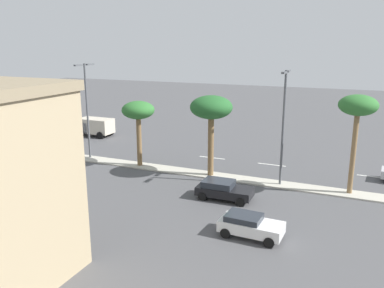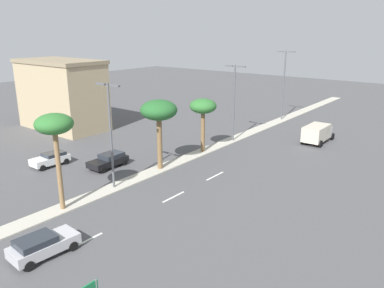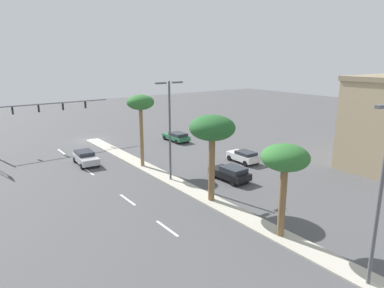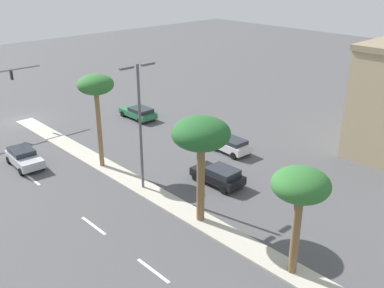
{
  "view_description": "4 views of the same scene",
  "coord_description": "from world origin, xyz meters",
  "px_view_note": "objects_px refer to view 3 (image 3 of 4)",
  "views": [
    {
      "loc": [
        -31.96,
        15.43,
        11.57
      ],
      "look_at": [
        2.83,
        30.46,
        2.0
      ],
      "focal_mm": 37.18,
      "sensor_mm": 36.0,
      "label": 1
    },
    {
      "loc": [
        25.6,
        0.11,
        13.93
      ],
      "look_at": [
        3.38,
        28.39,
        3.14
      ],
      "focal_mm": 35.85,
      "sensor_mm": 36.0,
      "label": 2
    },
    {
      "loc": [
        17.24,
        48.35,
        11.7
      ],
      "look_at": [
        -1.42,
        22.78,
        3.78
      ],
      "focal_mm": 32.52,
      "sensor_mm": 36.0,
      "label": 3
    },
    {
      "loc": [
        17.89,
        45.73,
        16.19
      ],
      "look_at": [
        -3.67,
        22.71,
        3.09
      ],
      "focal_mm": 41.76,
      "sensor_mm": 36.0,
      "label": 4
    }
  ],
  "objects_px": {
    "palm_tree_front": "(212,130)",
    "street_lamp_far": "(382,182)",
    "sedan_white_left": "(243,156)",
    "sedan_green_right": "(177,136)",
    "palm_tree_trailing": "(140,105)",
    "palm_tree_outboard": "(285,160)",
    "street_lamp_left": "(170,123)",
    "sedan_black_trailing": "(230,173)",
    "traffic_signal_gantry": "(25,118)",
    "sedan_silver_mid": "(86,158)"
  },
  "relations": [
    {
      "from": "palm_tree_front",
      "to": "street_lamp_far",
      "type": "distance_m",
      "value": 13.5
    },
    {
      "from": "sedan_white_left",
      "to": "sedan_green_right",
      "type": "xyz_separation_m",
      "value": [
        0.44,
        -13.12,
        -0.03
      ]
    },
    {
      "from": "palm_tree_trailing",
      "to": "palm_tree_outboard",
      "type": "bearing_deg",
      "value": 90.46
    },
    {
      "from": "street_lamp_left",
      "to": "sedan_white_left",
      "type": "bearing_deg",
      "value": -179.44
    },
    {
      "from": "sedan_black_trailing",
      "to": "sedan_white_left",
      "type": "height_order",
      "value": "sedan_black_trailing"
    },
    {
      "from": "palm_tree_outboard",
      "to": "street_lamp_left",
      "type": "distance_m",
      "value": 13.6
    },
    {
      "from": "palm_tree_outboard",
      "to": "street_lamp_left",
      "type": "relative_size",
      "value": 0.66
    },
    {
      "from": "sedan_white_left",
      "to": "palm_tree_front",
      "type": "bearing_deg",
      "value": 32.62
    },
    {
      "from": "palm_tree_trailing",
      "to": "sedan_white_left",
      "type": "xyz_separation_m",
      "value": [
        -10.08,
        5.36,
        -6.1
      ]
    },
    {
      "from": "traffic_signal_gantry",
      "to": "sedan_silver_mid",
      "type": "bearing_deg",
      "value": 110.33
    },
    {
      "from": "sedan_green_right",
      "to": "palm_tree_outboard",
      "type": "bearing_deg",
      "value": 70.52
    },
    {
      "from": "street_lamp_left",
      "to": "sedan_silver_mid",
      "type": "xyz_separation_m",
      "value": [
        4.85,
        -10.05,
        -4.91
      ]
    },
    {
      "from": "sedan_green_right",
      "to": "sedan_white_left",
      "type": "bearing_deg",
      "value": 91.94
    },
    {
      "from": "palm_tree_trailing",
      "to": "traffic_signal_gantry",
      "type": "bearing_deg",
      "value": -60.35
    },
    {
      "from": "palm_tree_trailing",
      "to": "street_lamp_far",
      "type": "bearing_deg",
      "value": 89.66
    },
    {
      "from": "palm_tree_trailing",
      "to": "sedan_black_trailing",
      "type": "relative_size",
      "value": 1.82
    },
    {
      "from": "street_lamp_far",
      "to": "sedan_green_right",
      "type": "relative_size",
      "value": 2.12
    },
    {
      "from": "traffic_signal_gantry",
      "to": "palm_tree_outboard",
      "type": "distance_m",
      "value": 35.28
    },
    {
      "from": "palm_tree_trailing",
      "to": "street_lamp_left",
      "type": "xyz_separation_m",
      "value": [
        -0.15,
        5.46,
        -1.16
      ]
    },
    {
      "from": "sedan_black_trailing",
      "to": "palm_tree_outboard",
      "type": "bearing_deg",
      "value": 65.04
    },
    {
      "from": "sedan_white_left",
      "to": "sedan_green_right",
      "type": "height_order",
      "value": "sedan_white_left"
    },
    {
      "from": "palm_tree_outboard",
      "to": "sedan_green_right",
      "type": "xyz_separation_m",
      "value": [
        -9.48,
        -26.81,
        -4.63
      ]
    },
    {
      "from": "sedan_silver_mid",
      "to": "sedan_green_right",
      "type": "bearing_deg",
      "value": -167.55
    },
    {
      "from": "traffic_signal_gantry",
      "to": "palm_tree_outboard",
      "type": "relative_size",
      "value": 2.49
    },
    {
      "from": "street_lamp_left",
      "to": "sedan_silver_mid",
      "type": "height_order",
      "value": "street_lamp_left"
    },
    {
      "from": "palm_tree_front",
      "to": "sedan_white_left",
      "type": "bearing_deg",
      "value": -147.38
    },
    {
      "from": "street_lamp_far",
      "to": "sedan_green_right",
      "type": "distance_m",
      "value": 34.74
    },
    {
      "from": "street_lamp_far",
      "to": "sedan_green_right",
      "type": "xyz_separation_m",
      "value": [
        -9.79,
        -32.95,
        -5.04
      ]
    },
    {
      "from": "palm_tree_outboard",
      "to": "street_lamp_far",
      "type": "relative_size",
      "value": 0.65
    },
    {
      "from": "traffic_signal_gantry",
      "to": "palm_tree_outboard",
      "type": "bearing_deg",
      "value": 104.37
    },
    {
      "from": "palm_tree_outboard",
      "to": "palm_tree_front",
      "type": "bearing_deg",
      "value": -90.19
    },
    {
      "from": "palm_tree_trailing",
      "to": "sedan_black_trailing",
      "type": "height_order",
      "value": "palm_tree_trailing"
    },
    {
      "from": "palm_tree_front",
      "to": "sedan_silver_mid",
      "type": "relative_size",
      "value": 1.65
    },
    {
      "from": "street_lamp_far",
      "to": "sedan_white_left",
      "type": "xyz_separation_m",
      "value": [
        -10.23,
        -19.83,
        -5.01
      ]
    },
    {
      "from": "sedan_silver_mid",
      "to": "street_lamp_left",
      "type": "bearing_deg",
      "value": 115.75
    },
    {
      "from": "palm_tree_outboard",
      "to": "street_lamp_far",
      "type": "height_order",
      "value": "street_lamp_far"
    },
    {
      "from": "traffic_signal_gantry",
      "to": "sedan_black_trailing",
      "type": "xyz_separation_m",
      "value": [
        -13.49,
        23.99,
        -3.38
      ]
    },
    {
      "from": "palm_tree_front",
      "to": "sedan_black_trailing",
      "type": "distance_m",
      "value": 7.64
    },
    {
      "from": "traffic_signal_gantry",
      "to": "street_lamp_far",
      "type": "xyz_separation_m",
      "value": [
        -8.45,
        40.3,
        1.62
      ]
    },
    {
      "from": "sedan_green_right",
      "to": "sedan_black_trailing",
      "type": "bearing_deg",
      "value": 74.07
    },
    {
      "from": "traffic_signal_gantry",
      "to": "palm_tree_trailing",
      "type": "distance_m",
      "value": 17.59
    },
    {
      "from": "traffic_signal_gantry",
      "to": "palm_tree_trailing",
      "type": "height_order",
      "value": "palm_tree_trailing"
    },
    {
      "from": "street_lamp_left",
      "to": "sedan_silver_mid",
      "type": "bearing_deg",
      "value": -64.25
    },
    {
      "from": "street_lamp_far",
      "to": "sedan_black_trailing",
      "type": "xyz_separation_m",
      "value": [
        -5.04,
        -16.31,
        -5.0
      ]
    },
    {
      "from": "traffic_signal_gantry",
      "to": "sedan_silver_mid",
      "type": "xyz_separation_m",
      "value": [
        -3.9,
        10.52,
        -3.36
      ]
    },
    {
      "from": "traffic_signal_gantry",
      "to": "palm_tree_outboard",
      "type": "height_order",
      "value": "palm_tree_outboard"
    },
    {
      "from": "street_lamp_far",
      "to": "sedan_white_left",
      "type": "relative_size",
      "value": 2.43
    },
    {
      "from": "traffic_signal_gantry",
      "to": "palm_tree_trailing",
      "type": "relative_size",
      "value": 2.0
    },
    {
      "from": "street_lamp_far",
      "to": "sedan_silver_mid",
      "type": "bearing_deg",
      "value": -81.31
    },
    {
      "from": "palm_tree_outboard",
      "to": "sedan_white_left",
      "type": "relative_size",
      "value": 1.59
    }
  ]
}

